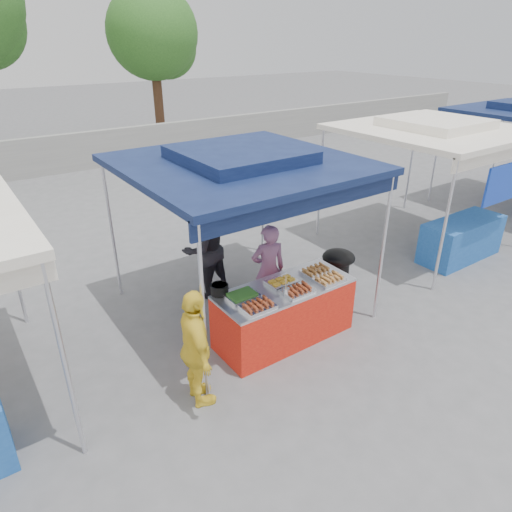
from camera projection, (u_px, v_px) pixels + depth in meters
ground_plane at (279, 334)px, 6.77m from camera, size 80.00×80.00×0.00m
back_wall at (69, 153)px, 14.60m from camera, size 40.00×0.25×1.20m
main_canopy at (241, 163)px, 6.45m from camera, size 3.20×3.20×2.57m
neighbor_stall_right at (446, 173)px, 8.83m from camera, size 3.20×3.20×2.57m
tree_2 at (156, 37)px, 16.97m from camera, size 3.43×3.35×5.76m
vendor_table at (284, 313)px, 6.52m from camera, size 2.00×0.80×0.85m
food_tray_fl at (258, 306)px, 5.81m from camera, size 0.42×0.30×0.07m
food_tray_fm at (298, 291)px, 6.17m from camera, size 0.42×0.30×0.07m
food_tray_fr at (329, 279)px, 6.45m from camera, size 0.42×0.30×0.07m
food_tray_bl at (242, 296)px, 6.05m from camera, size 0.42×0.30×0.07m
food_tray_bm at (282, 282)px, 6.39m from camera, size 0.42×0.30×0.07m
food_tray_br at (316, 271)px, 6.68m from camera, size 0.42×0.30×0.07m
cooking_pot at (220, 289)px, 6.13m from camera, size 0.24×0.24×0.14m
skewer_cup at (286, 292)px, 6.10m from camera, size 0.09×0.09×0.11m
wok_burner at (338, 271)px, 7.46m from camera, size 0.53×0.53×0.90m
crate_left at (235, 314)px, 7.00m from camera, size 0.47×0.33×0.28m
crate_right at (283, 306)px, 7.22m from camera, size 0.45×0.32×0.27m
crate_stacked at (284, 291)px, 7.11m from camera, size 0.43×0.30×0.26m
vendor_woman at (268, 270)px, 7.01m from camera, size 0.62×0.50×1.49m
helper_man at (205, 248)px, 7.47m from camera, size 0.91×0.75×1.70m
customer_person at (196, 350)px, 5.22m from camera, size 0.53×0.94×1.51m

